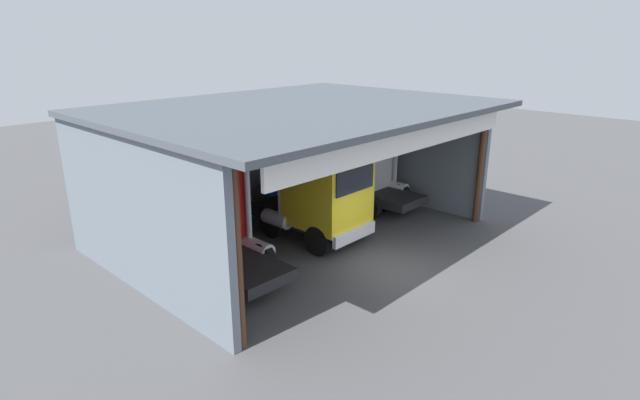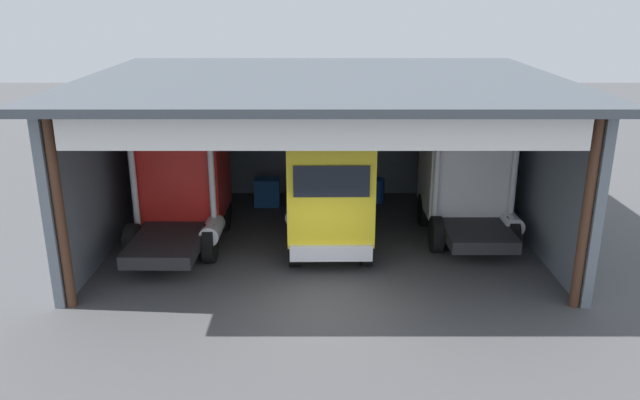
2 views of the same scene
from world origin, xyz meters
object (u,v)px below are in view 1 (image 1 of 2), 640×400
Objects in this scene: truck_white_center_bay at (361,169)px; oil_drum at (272,193)px; truck_red_center_left_bay at (201,217)px; tool_cart at (205,215)px; truck_yellow_left_bay at (321,193)px.

truck_white_center_bay is 4.28m from oil_drum.
truck_red_center_left_bay is 4.21m from tool_cart.
truck_yellow_left_bay is at bearing -159.52° from truck_white_center_bay.
truck_white_center_bay is 4.59× the size of tool_cart.
oil_drum is (1.80, 4.85, -1.47)m from truck_yellow_left_bay.
oil_drum is (6.25, 3.69, -1.44)m from truck_red_center_left_bay.
truck_red_center_left_bay is 1.14× the size of truck_white_center_bay.
truck_yellow_left_bay is at bearing -110.37° from oil_drum.
truck_white_center_bay is 7.15m from tool_cart.
truck_yellow_left_bay is 4.60m from truck_white_center_bay.
truck_yellow_left_bay is at bearing -13.85° from truck_red_center_left_bay.
truck_yellow_left_bay is 5.12m from tool_cart.
oil_drum is at bearing 127.52° from truck_white_center_bay.
oil_drum is at bearing 6.10° from tool_cart.
oil_drum is at bearing -111.11° from truck_yellow_left_bay.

